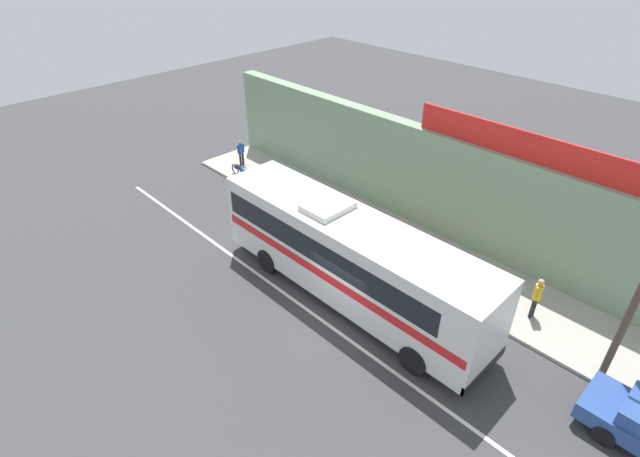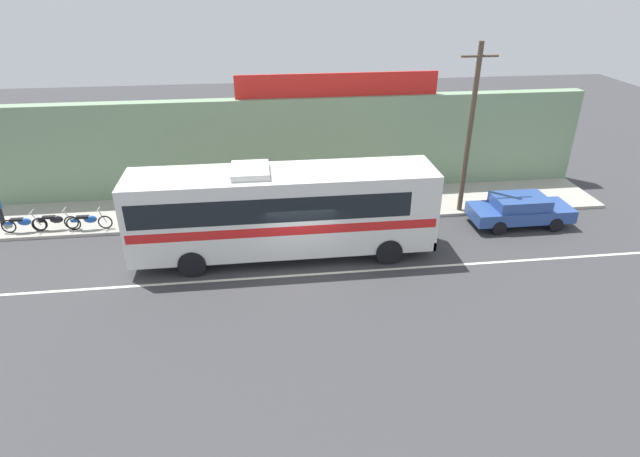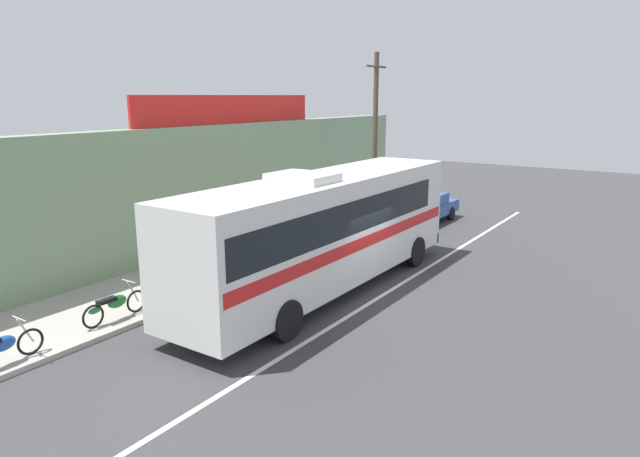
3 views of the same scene
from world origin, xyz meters
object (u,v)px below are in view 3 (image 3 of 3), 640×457
(pedestrian_by_curb, at_px, (320,210))
(intercity_bus, at_px, (324,226))
(utility_pole, at_px, (375,138))
(parked_car, at_px, (425,207))
(motorcycle_green, at_px, (114,305))

(pedestrian_by_curb, bearing_deg, intercity_bus, -144.92)
(utility_pole, bearing_deg, intercity_bus, -160.75)
(utility_pole, distance_m, pedestrian_by_curb, 4.20)
(intercity_bus, relative_size, parked_car, 2.63)
(utility_pole, height_order, pedestrian_by_curb, utility_pole)
(parked_car, distance_m, pedestrian_by_curb, 5.65)
(parked_car, bearing_deg, utility_pole, 143.81)
(utility_pole, xyz_separation_m, pedestrian_by_curb, (-2.86, 1.00, -2.91))
(intercity_bus, relative_size, motorcycle_green, 6.05)
(intercity_bus, distance_m, motorcycle_green, 6.27)
(motorcycle_green, height_order, pedestrian_by_curb, pedestrian_by_curb)
(parked_car, relative_size, utility_pole, 0.59)
(pedestrian_by_curb, bearing_deg, motorcycle_green, -175.44)
(utility_pole, relative_size, pedestrian_by_curb, 4.39)
(intercity_bus, relative_size, utility_pole, 1.55)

